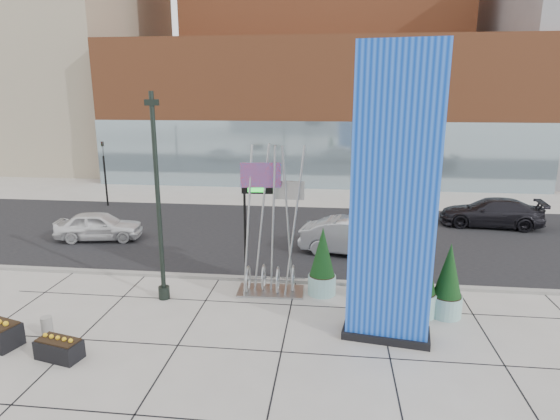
# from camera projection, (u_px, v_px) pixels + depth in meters

# --- Properties ---
(ground) EXTENTS (160.00, 160.00, 0.00)m
(ground) POSITION_uv_depth(u_px,v_px,m) (252.00, 332.00, 14.18)
(ground) COLOR #9E9991
(ground) RESTS_ON ground
(street_asphalt) EXTENTS (80.00, 12.00, 0.02)m
(street_asphalt) POSITION_uv_depth(u_px,v_px,m) (286.00, 235.00, 23.81)
(street_asphalt) COLOR black
(street_asphalt) RESTS_ON ground
(curb_edge) EXTENTS (80.00, 0.30, 0.12)m
(curb_edge) POSITION_uv_depth(u_px,v_px,m) (270.00, 279.00, 18.02)
(curb_edge) COLOR gray
(curb_edge) RESTS_ON ground
(tower_podium) EXTENTS (34.00, 10.00, 11.00)m
(tower_podium) POSITION_uv_depth(u_px,v_px,m) (319.00, 112.00, 38.72)
(tower_podium) COLOR #964E2B
(tower_podium) RESTS_ON ground
(tower_glass_front) EXTENTS (34.00, 0.60, 5.00)m
(tower_glass_front) POSITION_uv_depth(u_px,v_px,m) (316.00, 155.00, 34.84)
(tower_glass_front) COLOR #8CA5B2
(tower_glass_front) RESTS_ON ground
(blue_pylon) EXTENTS (2.66, 1.49, 8.39)m
(blue_pylon) POSITION_uv_depth(u_px,v_px,m) (394.00, 204.00, 12.95)
(blue_pylon) COLOR #0C3BB4
(blue_pylon) RESTS_ON ground
(lamp_post) EXTENTS (0.48, 0.39, 7.11)m
(lamp_post) POSITION_uv_depth(u_px,v_px,m) (159.00, 219.00, 15.80)
(lamp_post) COLOR black
(lamp_post) RESTS_ON ground
(public_art_sculpture) EXTENTS (2.41, 1.26, 5.39)m
(public_art_sculpture) POSITION_uv_depth(u_px,v_px,m) (271.00, 255.00, 16.70)
(public_art_sculpture) COLOR #ACAFB1
(public_art_sculpture) RESTS_ON ground
(concrete_bollard) EXTENTS (0.33, 0.33, 0.64)m
(concrete_bollard) POSITION_uv_depth(u_px,v_px,m) (47.00, 327.00, 13.86)
(concrete_bollard) COLOR gray
(concrete_bollard) RESTS_ON ground
(overhead_street_sign) EXTENTS (1.86, 0.25, 3.95)m
(overhead_street_sign) POSITION_uv_depth(u_px,v_px,m) (263.00, 196.00, 17.03)
(overhead_street_sign) COLOR black
(overhead_street_sign) RESTS_ON ground
(round_planter_east) EXTENTS (0.99, 0.99, 2.48)m
(round_planter_east) POSITION_uv_depth(u_px,v_px,m) (448.00, 282.00, 14.95)
(round_planter_east) COLOR #91C3BE
(round_planter_east) RESTS_ON ground
(round_planter_mid) EXTENTS (1.12, 1.12, 2.79)m
(round_planter_mid) POSITION_uv_depth(u_px,v_px,m) (421.00, 277.00, 15.01)
(round_planter_mid) COLOR #91C3BE
(round_planter_mid) RESTS_ON ground
(round_planter_west) EXTENTS (1.00, 1.00, 2.50)m
(round_planter_west) POSITION_uv_depth(u_px,v_px,m) (322.00, 263.00, 16.62)
(round_planter_west) COLOR #91C3BE
(round_planter_west) RESTS_ON ground
(box_planter_north) EXTENTS (1.34, 0.88, 0.68)m
(box_planter_north) POSITION_uv_depth(u_px,v_px,m) (59.00, 348.00, 12.73)
(box_planter_north) COLOR black
(box_planter_north) RESTS_ON ground
(car_white_west) EXTENTS (4.31, 2.31, 1.39)m
(car_white_west) POSITION_uv_depth(u_px,v_px,m) (99.00, 226.00, 22.91)
(car_white_west) COLOR white
(car_white_west) RESTS_ON ground
(car_silver_mid) EXTENTS (5.04, 2.55, 1.58)m
(car_silver_mid) POSITION_uv_depth(u_px,v_px,m) (354.00, 237.00, 20.80)
(car_silver_mid) COLOR #9C9DA3
(car_silver_mid) RESTS_ON ground
(car_dark_east) EXTENTS (5.43, 2.69, 1.52)m
(car_dark_east) POSITION_uv_depth(u_px,v_px,m) (491.00, 213.00, 25.19)
(car_dark_east) COLOR black
(car_dark_east) RESTS_ON ground
(traffic_signal) EXTENTS (0.15, 0.18, 4.10)m
(traffic_signal) POSITION_uv_depth(u_px,v_px,m) (105.00, 170.00, 29.40)
(traffic_signal) COLOR black
(traffic_signal) RESTS_ON ground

